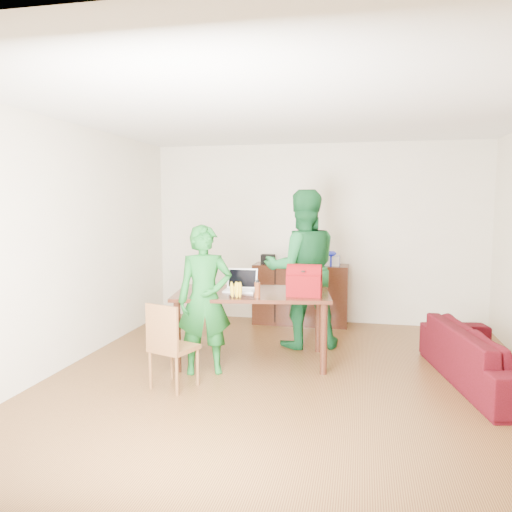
% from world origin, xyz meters
% --- Properties ---
extents(room, '(5.20, 5.70, 2.90)m').
position_xyz_m(room, '(0.01, 0.13, 1.31)').
color(room, '#412310').
rests_on(room, ground).
extents(table, '(1.86, 1.22, 0.81)m').
position_xyz_m(table, '(-0.52, 0.63, 0.71)').
color(table, black).
rests_on(table, ground).
extents(chair, '(0.49, 0.48, 0.86)m').
position_xyz_m(chair, '(-1.11, -0.35, 0.25)').
color(chair, brown).
rests_on(chair, ground).
extents(person_near, '(0.68, 0.56, 1.59)m').
position_xyz_m(person_near, '(-0.94, 0.15, 0.79)').
color(person_near, '#13571C').
rests_on(person_near, ground).
extents(person_far, '(1.15, 1.01, 1.98)m').
position_xyz_m(person_far, '(-0.04, 1.36, 0.99)').
color(person_far, '#135927').
rests_on(person_far, ground).
extents(laptop, '(0.36, 0.26, 0.25)m').
position_xyz_m(laptop, '(-0.67, 0.61, 0.86)').
color(laptop, white).
rests_on(laptop, table).
extents(bananas, '(0.20, 0.16, 0.07)m').
position_xyz_m(bananas, '(-0.62, 0.25, 0.84)').
color(bananas, gold).
rests_on(bananas, table).
extents(bottle, '(0.07, 0.07, 0.19)m').
position_xyz_m(bottle, '(-0.40, 0.30, 0.90)').
color(bottle, '#5B2A15').
rests_on(bottle, table).
extents(red_bag, '(0.37, 0.22, 0.27)m').
position_xyz_m(red_bag, '(0.08, 0.50, 0.95)').
color(red_bag, maroon).
rests_on(red_bag, table).
extents(sofa, '(1.13, 2.06, 0.57)m').
position_xyz_m(sofa, '(1.95, 0.41, 0.28)').
color(sofa, '#410815').
rests_on(sofa, ground).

